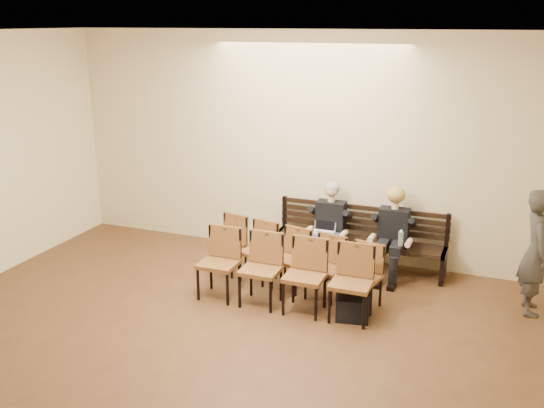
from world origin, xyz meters
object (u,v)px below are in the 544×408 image
Objects in this scene: bench at (358,254)px; passerby at (538,243)px; chair_row_front at (282,274)px; seated_man at (329,227)px; chair_row_back at (290,260)px; seated_woman at (392,236)px; laptop at (322,235)px; water_bottle at (400,247)px; bag at (353,309)px.

passerby reaches higher than bench.
bench is 1.38× the size of passerby.
chair_row_front is at bearing 101.86° from passerby.
seated_man is 1.00m from chair_row_back.
laptop is (-1.00, -0.17, -0.05)m from seated_woman.
water_bottle is at bearing -27.39° from bench.
passerby reaches higher than chair_row_front.
chair_row_front is at bearing -179.90° from bag.
passerby is (1.90, -0.48, 0.32)m from seated_woman.
seated_man is 2.91m from passerby.
passerby reaches higher than seated_woman.
bag is at bearing -104.79° from water_bottle.
passerby reaches higher than seated_man.
bag is at bearing 109.51° from passerby.
seated_man is at bearing 73.04° from passerby.
laptop is 0.82m from chair_row_back.
seated_woman is at bearing 0.00° from seated_man.
bench is at bearing 152.61° from water_bottle.
laptop is at bearing 85.34° from chair_row_back.
laptop is 1.41× the size of water_bottle.
water_bottle is 1.57m from chair_row_back.
seated_woman is at bearing 49.40° from chair_row_back.
passerby is 0.72× the size of chair_row_back.
passerby is (2.85, -0.48, 0.30)m from seated_man.
laptop is at bearing 76.44° from passerby.
chair_row_front is at bearing -126.34° from seated_woman.
bench is 2.10× the size of seated_woman.
passerby is at bearing -13.94° from bench.
bag is (-0.19, -1.54, -0.47)m from seated_woman.
chair_row_front is (-1.13, -1.54, -0.14)m from seated_woman.
seated_man is 1.14m from water_bottle.
chair_row_front reaches higher than laptop.
water_bottle is at bearing -11.75° from seated_man.
laptop is 0.17× the size of passerby.
seated_woman is at bearing 53.40° from chair_row_front.
chair_row_back reaches higher than laptop.
seated_woman is 1.92m from chair_row_front.
seated_man is 0.49× the size of chair_row_back.
seated_woman is 0.66× the size of passerby.
bench is 0.84m from water_bottle.
water_bottle is 0.09× the size of chair_row_back.
seated_man is 1.56m from chair_row_front.
bench is 1.69m from bag.
water_bottle is 1.80m from passerby.
passerby reaches higher than laptop.
seated_man is 0.56× the size of chair_row_front.
bag is 2.47m from passerby.
bench is 0.99× the size of chair_row_back.
bench is 11.24× the size of water_bottle.
water_bottle is 0.10× the size of chair_row_front.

